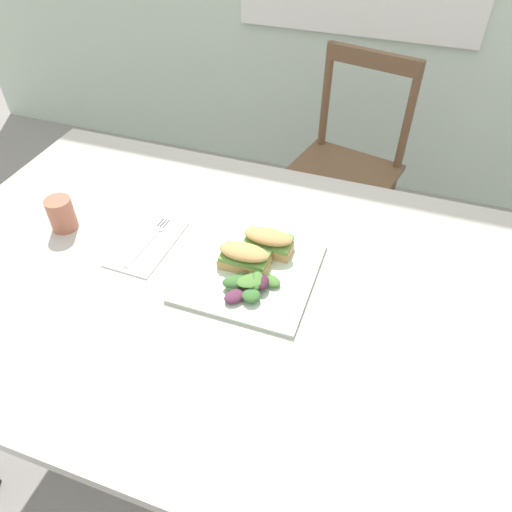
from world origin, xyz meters
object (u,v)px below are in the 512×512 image
at_px(plate_lunch, 250,272).
at_px(sandwich_half_front, 244,257).
at_px(sandwich_half_back, 268,241).
at_px(fork_on_napkin, 151,238).
at_px(chair_wooden_far, 344,170).
at_px(dining_table, 211,308).
at_px(cup_extra_side, 61,214).

height_order(plate_lunch, sandwich_half_front, sandwich_half_front).
bearing_deg(sandwich_half_back, fork_on_napkin, -170.61).
relative_size(chair_wooden_far, sandwich_half_front, 7.59).
relative_size(dining_table, sandwich_half_front, 11.95).
bearing_deg(fork_on_napkin, dining_table, -20.75).
xyz_separation_m(chair_wooden_far, sandwich_half_back, (-0.04, -0.87, 0.33)).
height_order(dining_table, sandwich_half_back, sandwich_half_back).
bearing_deg(sandwich_half_front, cup_extra_side, -178.93).
relative_size(fork_on_napkin, cup_extra_side, 2.23).
bearing_deg(plate_lunch, chair_wooden_far, 86.76).
bearing_deg(sandwich_half_front, dining_table, -146.73).
bearing_deg(fork_on_napkin, plate_lunch, -6.56).
height_order(sandwich_half_back, cup_extra_side, cup_extra_side).
distance_m(plate_lunch, cup_extra_side, 0.49).
bearing_deg(cup_extra_side, plate_lunch, -0.19).
distance_m(chair_wooden_far, fork_on_napkin, 1.01).
xyz_separation_m(dining_table, cup_extra_side, (-0.40, 0.04, 0.15)).
xyz_separation_m(dining_table, chair_wooden_far, (0.14, 0.98, -0.18)).
bearing_deg(sandwich_half_back, plate_lunch, -101.83).
bearing_deg(fork_on_napkin, cup_extra_side, -172.63).
relative_size(sandwich_half_front, fork_on_napkin, 0.62).
bearing_deg(chair_wooden_far, dining_table, -98.25).
distance_m(chair_wooden_far, cup_extra_side, 1.14).
distance_m(sandwich_half_back, fork_on_napkin, 0.29).
xyz_separation_m(dining_table, sandwich_half_front, (0.07, 0.05, 0.15)).
height_order(plate_lunch, fork_on_napkin, plate_lunch).
bearing_deg(cup_extra_side, sandwich_half_front, 1.07).
relative_size(chair_wooden_far, plate_lunch, 3.05).
height_order(dining_table, cup_extra_side, cup_extra_side).
distance_m(plate_lunch, sandwich_half_back, 0.09).
xyz_separation_m(fork_on_napkin, cup_extra_side, (-0.22, -0.03, 0.04)).
distance_m(dining_table, fork_on_napkin, 0.22).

